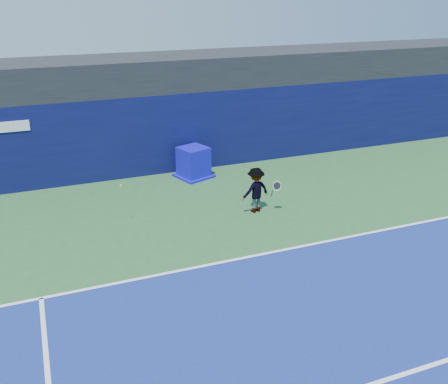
{
  "coord_description": "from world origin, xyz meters",
  "views": [
    {
      "loc": [
        -4.57,
        -7.54,
        6.68
      ],
      "look_at": [
        0.38,
        5.2,
        1.0
      ],
      "focal_mm": 40.0,
      "sensor_mm": 36.0,
      "label": 1
    }
  ],
  "objects": [
    {
      "name": "ground",
      "position": [
        0.0,
        0.0,
        0.0
      ],
      "size": [
        80.0,
        80.0,
        0.0
      ],
      "primitive_type": "plane",
      "color": "#285A2C",
      "rests_on": "ground"
    },
    {
      "name": "stadium_band",
      "position": [
        0.0,
        11.5,
        3.6
      ],
      "size": [
        36.0,
        3.0,
        1.2
      ],
      "primitive_type": "cube",
      "color": "black",
      "rests_on": "back_wall_assembly"
    },
    {
      "name": "baseline",
      "position": [
        0.0,
        3.0,
        0.01
      ],
      "size": [
        24.0,
        0.1,
        0.01
      ],
      "primitive_type": "cube",
      "color": "white",
      "rests_on": "ground"
    },
    {
      "name": "equipment_cart",
      "position": [
        0.74,
        9.28,
        0.52
      ],
      "size": [
        1.52,
        1.52,
        1.15
      ],
      "color": "#100CB1",
      "rests_on": "ground"
    },
    {
      "name": "tennis_ball",
      "position": [
        -2.49,
        6.13,
        1.27
      ],
      "size": [
        0.07,
        0.07,
        0.07
      ],
      "color": "yellow",
      "rests_on": "ground"
    },
    {
      "name": "tennis_player",
      "position": [
        1.6,
        5.59,
        0.73
      ],
      "size": [
        1.24,
        0.73,
        1.46
      ],
      "color": "white",
      "rests_on": "ground"
    },
    {
      "name": "back_wall_assembly",
      "position": [
        -0.0,
        10.5,
        1.5
      ],
      "size": [
        36.0,
        1.03,
        3.0
      ],
      "color": "#0B0D3C",
      "rests_on": "ground"
    }
  ]
}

